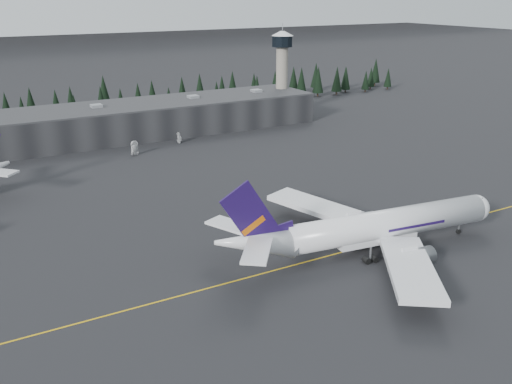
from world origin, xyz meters
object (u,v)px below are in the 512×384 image
terminal (124,121)px  control_tower (282,64)px  gse_vehicle_b (180,141)px  gse_vehicle_a (135,153)px  jet_main (365,228)px

terminal → control_tower: size_ratio=4.24×
control_tower → gse_vehicle_b: 68.27m
gse_vehicle_a → gse_vehicle_b: gse_vehicle_a is taller
control_tower → gse_vehicle_b: control_tower is taller
gse_vehicle_b → jet_main: bearing=0.3°
control_tower → gse_vehicle_a: control_tower is taller
jet_main → gse_vehicle_a: bearing=107.6°
gse_vehicle_a → control_tower: bearing=14.7°
jet_main → gse_vehicle_b: size_ratio=16.48×
jet_main → control_tower: bearing=72.2°
terminal → control_tower: control_tower is taller
gse_vehicle_a → gse_vehicle_b: size_ratio=1.26×
gse_vehicle_a → gse_vehicle_b: 21.67m
gse_vehicle_a → jet_main: bearing=-86.0°
control_tower → gse_vehicle_b: (-60.05, -23.25, -22.70)m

